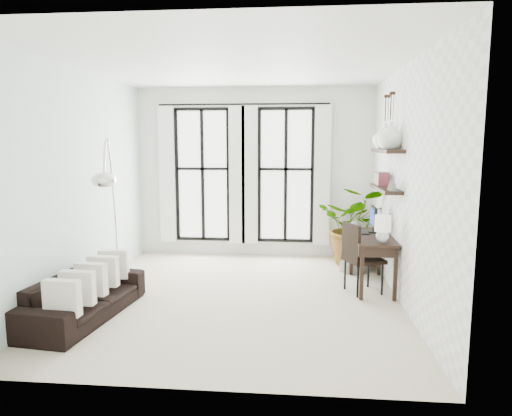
# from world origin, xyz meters

# --- Properties ---
(floor) EXTENTS (5.00, 5.00, 0.00)m
(floor) POSITION_xyz_m (0.00, 0.00, 0.00)
(floor) COLOR beige
(floor) RESTS_ON ground
(ceiling) EXTENTS (5.00, 5.00, 0.00)m
(ceiling) POSITION_xyz_m (0.00, 0.00, 3.20)
(ceiling) COLOR white
(ceiling) RESTS_ON wall_back
(wall_left) EXTENTS (0.00, 5.00, 5.00)m
(wall_left) POSITION_xyz_m (-2.25, 0.00, 1.60)
(wall_left) COLOR silver
(wall_left) RESTS_ON floor
(wall_right) EXTENTS (0.00, 5.00, 5.00)m
(wall_right) POSITION_xyz_m (2.25, 0.00, 1.60)
(wall_right) COLOR white
(wall_right) RESTS_ON floor
(wall_back) EXTENTS (4.50, 0.00, 4.50)m
(wall_back) POSITION_xyz_m (0.00, 2.50, 1.60)
(wall_back) COLOR white
(wall_back) RESTS_ON floor
(windows) EXTENTS (3.26, 0.13, 2.65)m
(windows) POSITION_xyz_m (-0.20, 2.43, 1.56)
(windows) COLOR white
(windows) RESTS_ON wall_back
(wall_shelves) EXTENTS (0.25, 1.30, 0.60)m
(wall_shelves) POSITION_xyz_m (2.11, 0.65, 1.73)
(wall_shelves) COLOR black
(wall_shelves) RESTS_ON wall_right
(sofa) EXTENTS (0.95, 1.95, 0.55)m
(sofa) POSITION_xyz_m (-1.80, -0.96, 0.27)
(sofa) COLOR black
(sofa) RESTS_ON floor
(throw_pillows) EXTENTS (0.40, 1.52, 0.40)m
(throw_pillows) POSITION_xyz_m (-1.70, -0.96, 0.50)
(throw_pillows) COLOR silver
(throw_pillows) RESTS_ON sofa
(plant) EXTENTS (1.58, 1.48, 1.41)m
(plant) POSITION_xyz_m (1.89, 1.91, 0.71)
(plant) COLOR #2D7228
(plant) RESTS_ON floor
(desk) EXTENTS (0.57, 1.34, 1.18)m
(desk) POSITION_xyz_m (1.95, 0.57, 0.74)
(desk) COLOR black
(desk) RESTS_ON floor
(desk_chair) EXTENTS (0.63, 0.63, 1.03)m
(desk_chair) POSITION_xyz_m (1.71, 0.33, 0.59)
(desk_chair) COLOR black
(desk_chair) RESTS_ON floor
(arc_lamp) EXTENTS (0.72, 1.58, 2.24)m
(arc_lamp) POSITION_xyz_m (-1.70, -0.28, 1.73)
(arc_lamp) COLOR silver
(arc_lamp) RESTS_ON floor
(buddha) EXTENTS (0.48, 0.48, 0.86)m
(buddha) POSITION_xyz_m (1.80, 1.46, 0.36)
(buddha) COLOR slate
(buddha) RESTS_ON floor
(vase_a) EXTENTS (0.37, 0.37, 0.38)m
(vase_a) POSITION_xyz_m (2.11, 0.36, 2.27)
(vase_a) COLOR white
(vase_a) RESTS_ON shelf_upper
(vase_b) EXTENTS (0.37, 0.37, 0.38)m
(vase_b) POSITION_xyz_m (2.11, 0.76, 2.27)
(vase_b) COLOR white
(vase_b) RESTS_ON shelf_upper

